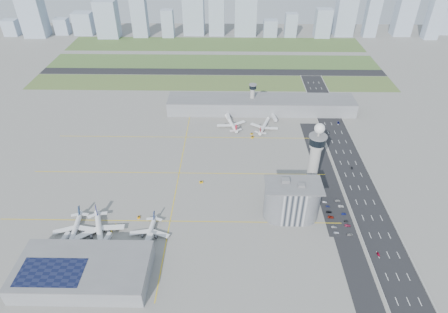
{
  "coord_description": "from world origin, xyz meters",
  "views": [
    {
      "loc": [
        4.56,
        -233.61,
        204.09
      ],
      "look_at": [
        0.0,
        35.0,
        15.0
      ],
      "focal_mm": 30.0,
      "sensor_mm": 36.0,
      "label": 1
    }
  ],
  "objects_px": {
    "jet_bridge_near_1": "(102,250)",
    "tug_4": "(252,134)",
    "admin_building": "(292,200)",
    "car_lot_6": "(350,234)",
    "airplane_near_a": "(74,228)",
    "car_lot_7": "(348,225)",
    "jet_bridge_far_1": "(272,116)",
    "car_lot_5": "(325,202)",
    "car_lot_0": "(336,233)",
    "jet_bridge_near_2": "(145,250)",
    "car_lot_1": "(334,227)",
    "secondary_tower": "(252,95)",
    "car_lot_11": "(338,201)",
    "tug_1": "(110,232)",
    "airplane_near_b": "(99,229)",
    "car_lot_4": "(328,206)",
    "car_lot_10": "(341,206)",
    "jet_bridge_far_0": "(227,115)",
    "car_lot_3": "(329,212)",
    "car_lot_9": "(344,214)",
    "tug_5": "(252,137)",
    "jet_bridge_near_0": "(59,249)",
    "car_hw_4": "(314,98)",
    "airplane_far_b": "(264,124)",
    "tug_0": "(115,226)",
    "airplane_far_a": "(231,121)",
    "car_lot_2": "(331,217)",
    "car_lot_8": "(346,221)",
    "car_hw_0": "(378,254)",
    "tug_2": "(139,217)",
    "car_hw_2": "(338,123)",
    "control_tower": "(315,156)",
    "airplane_near_c": "(149,232)",
    "car_hw_1": "(352,168)"
  },
  "relations": [
    {
      "from": "airplane_near_c",
      "to": "car_lot_1",
      "type": "bearing_deg",
      "value": 99.22
    },
    {
      "from": "car_lot_4",
      "to": "car_lot_7",
      "type": "distance_m",
      "value": 23.32
    },
    {
      "from": "airplane_far_b",
      "to": "tug_0",
      "type": "distance_m",
      "value": 190.22
    },
    {
      "from": "car_lot_5",
      "to": "car_lot_7",
      "type": "height_order",
      "value": "car_lot_7"
    },
    {
      "from": "jet_bridge_near_1",
      "to": "tug_4",
      "type": "relative_size",
      "value": 5.03
    },
    {
      "from": "car_lot_5",
      "to": "car_lot_1",
      "type": "bearing_deg",
      "value": -172.99
    },
    {
      "from": "jet_bridge_far_0",
      "to": "car_lot_2",
      "type": "distance_m",
      "value": 176.0
    },
    {
      "from": "jet_bridge_near_0",
      "to": "car_lot_9",
      "type": "height_order",
      "value": "jet_bridge_near_0"
    },
    {
      "from": "car_lot_5",
      "to": "jet_bridge_near_0",
      "type": "bearing_deg",
      "value": 109.59
    },
    {
      "from": "car_lot_5",
      "to": "car_lot_4",
      "type": "bearing_deg",
      "value": -159.43
    },
    {
      "from": "jet_bridge_far_0",
      "to": "car_hw_4",
      "type": "xyz_separation_m",
      "value": [
        105.59,
        50.27,
        -2.21
      ]
    },
    {
      "from": "jet_bridge_far_1",
      "to": "car_lot_0",
      "type": "distance_m",
      "value": 175.17
    },
    {
      "from": "jet_bridge_near_2",
      "to": "car_lot_7",
      "type": "distance_m",
      "value": 149.61
    },
    {
      "from": "jet_bridge_far_1",
      "to": "tug_1",
      "type": "xyz_separation_m",
      "value": [
        -134.48,
        -175.17,
        -1.86
      ]
    },
    {
      "from": "airplane_near_a",
      "to": "car_lot_6",
      "type": "distance_m",
      "value": 201.23
    },
    {
      "from": "admin_building",
      "to": "car_lot_0",
      "type": "distance_m",
      "value": 39.56
    },
    {
      "from": "airplane_near_c",
      "to": "car_lot_2",
      "type": "distance_m",
      "value": 137.73
    },
    {
      "from": "airplane_near_b",
      "to": "car_lot_11",
      "type": "distance_m",
      "value": 186.36
    },
    {
      "from": "tug_5",
      "to": "car_hw_1",
      "type": "distance_m",
      "value": 101.48
    },
    {
      "from": "jet_bridge_far_0",
      "to": "car_lot_1",
      "type": "distance_m",
      "value": 185.41
    },
    {
      "from": "car_lot_4",
      "to": "car_lot_10",
      "type": "height_order",
      "value": "car_lot_10"
    },
    {
      "from": "car_lot_0",
      "to": "jet_bridge_near_0",
      "type": "bearing_deg",
      "value": 97.46
    },
    {
      "from": "tug_0",
      "to": "car_lot_4",
      "type": "xyz_separation_m",
      "value": [
        163.45,
        24.74,
        -0.41
      ]
    },
    {
      "from": "tug_5",
      "to": "car_lot_1",
      "type": "relative_size",
      "value": 0.85
    },
    {
      "from": "airplane_near_a",
      "to": "car_lot_7",
      "type": "relative_size",
      "value": 8.55
    },
    {
      "from": "jet_bridge_near_0",
      "to": "car_lot_9",
      "type": "relative_size",
      "value": 3.82
    },
    {
      "from": "car_lot_1",
      "to": "car_hw_0",
      "type": "height_order",
      "value": "car_lot_1"
    },
    {
      "from": "tug_4",
      "to": "car_lot_8",
      "type": "bearing_deg",
      "value": -17.21
    },
    {
      "from": "jet_bridge_far_1",
      "to": "car_lot_10",
      "type": "xyz_separation_m",
      "value": [
        42.03,
        -143.7,
        -2.24
      ]
    },
    {
      "from": "jet_bridge_far_1",
      "to": "car_lot_5",
      "type": "xyz_separation_m",
      "value": [
        29.98,
        -139.01,
        -2.3
      ]
    },
    {
      "from": "jet_bridge_far_0",
      "to": "car_lot_11",
      "type": "distance_m",
      "value": 164.4
    },
    {
      "from": "secondary_tower",
      "to": "jet_bridge_far_1",
      "type": "xyz_separation_m",
      "value": [
        22.0,
        -18.0,
        -15.95
      ]
    },
    {
      "from": "airplane_far_a",
      "to": "car_lot_2",
      "type": "height_order",
      "value": "airplane_far_a"
    },
    {
      "from": "car_lot_7",
      "to": "car_lot_0",
      "type": "bearing_deg",
      "value": 131.03
    },
    {
      "from": "control_tower",
      "to": "car_lot_5",
      "type": "distance_m",
      "value": 38.91
    },
    {
      "from": "car_lot_9",
      "to": "airplane_near_b",
      "type": "bearing_deg",
      "value": 90.5
    },
    {
      "from": "car_lot_3",
      "to": "car_lot_6",
      "type": "height_order",
      "value": "car_lot_3"
    },
    {
      "from": "admin_building",
      "to": "jet_bridge_near_2",
      "type": "height_order",
      "value": "admin_building"
    },
    {
      "from": "tug_2",
      "to": "car_hw_4",
      "type": "bearing_deg",
      "value": 46.61
    },
    {
      "from": "car_lot_3",
      "to": "car_lot_11",
      "type": "relative_size",
      "value": 0.97
    },
    {
      "from": "car_lot_2",
      "to": "car_hw_4",
      "type": "relative_size",
      "value": 1.22
    },
    {
      "from": "car_hw_2",
      "to": "tug_1",
      "type": "bearing_deg",
      "value": -139.57
    },
    {
      "from": "airplane_near_c",
      "to": "tug_0",
      "type": "xyz_separation_m",
      "value": [
        -27.27,
        9.12,
        -3.92
      ]
    },
    {
      "from": "airplane_far_b",
      "to": "admin_building",
      "type": "bearing_deg",
      "value": -156.51
    },
    {
      "from": "secondary_tower",
      "to": "car_lot_11",
      "type": "xyz_separation_m",
      "value": [
        62.83,
        -155.02,
        -18.17
      ]
    },
    {
      "from": "admin_building",
      "to": "jet_bridge_near_1",
      "type": "distance_m",
      "value": 141.07
    },
    {
      "from": "admin_building",
      "to": "car_lot_6",
      "type": "xyz_separation_m",
      "value": [
        41.4,
        -19.85,
        -14.72
      ]
    },
    {
      "from": "jet_bridge_far_1",
      "to": "car_lot_9",
      "type": "height_order",
      "value": "jet_bridge_far_1"
    },
    {
      "from": "car_lot_4",
      "to": "tug_5",
      "type": "bearing_deg",
      "value": 34.49
    },
    {
      "from": "airplane_near_b",
      "to": "jet_bridge_near_1",
      "type": "xyz_separation_m",
      "value": [
        6.16,
        -16.24,
        -3.16
      ]
    }
  ]
}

